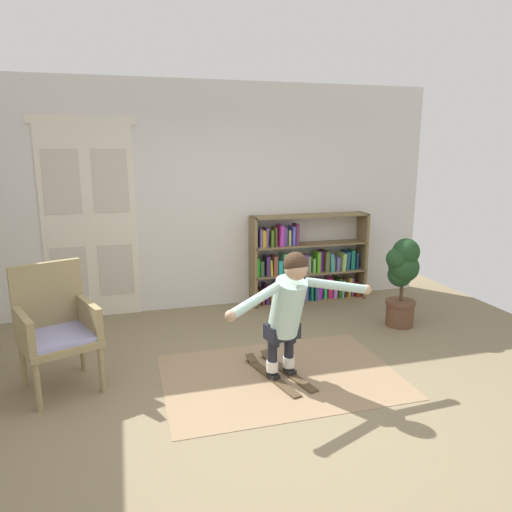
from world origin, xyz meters
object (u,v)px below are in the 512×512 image
Objects in this scene: person_skier at (289,306)px; bookshelf at (305,266)px; skis_pair at (279,373)px; wicker_chair at (56,324)px; potted_plant at (402,276)px.

bookshelf is at bearing 64.96° from person_skier.
bookshelf is 2.32m from skis_pair.
person_skier is (1.98, -0.48, 0.15)m from wicker_chair.
wicker_chair is 2.05m from skis_pair.
skis_pair is (1.94, -0.34, -0.56)m from wicker_chair.
wicker_chair is 1.22× the size of skis_pair.
wicker_chair is 1.03× the size of potted_plant.
wicker_chair is at bearing 166.28° from person_skier.
person_skier is at bearing -115.04° from bookshelf.
bookshelf is 1.13× the size of person_skier.
potted_plant reaches higher than skis_pair.
person_skier reaches higher than wicker_chair.
bookshelf is 1.81× the size of skis_pair.
potted_plant is (3.71, 0.45, 0.04)m from wicker_chair.
person_skier is (-1.73, -0.93, 0.10)m from potted_plant.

